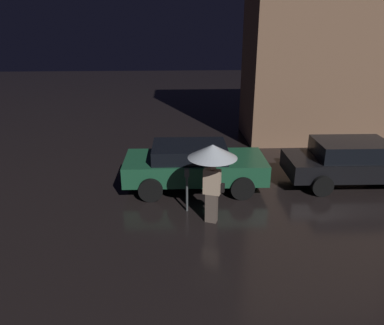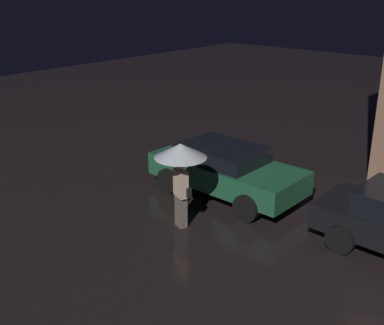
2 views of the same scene
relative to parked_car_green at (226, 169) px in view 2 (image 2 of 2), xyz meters
name	(u,v)px [view 2 (image 2 of 2)]	position (x,y,z in m)	size (l,w,h in m)	color
parked_car_green	(226,169)	(0.00, 0.00, 0.00)	(4.17, 2.01, 1.34)	#1E5638
pedestrian_with_umbrella	(181,159)	(0.33, -2.11, 0.94)	(1.18, 1.18, 2.03)	#66564C
parking_meter	(179,183)	(-0.26, -1.53, 0.02)	(0.12, 0.10, 1.21)	#4C5154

